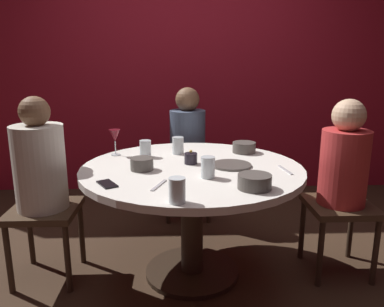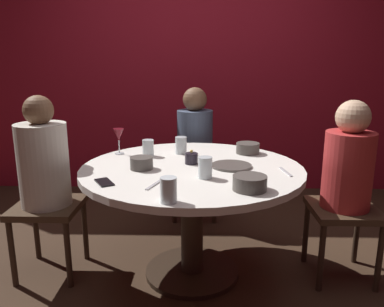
% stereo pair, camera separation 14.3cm
% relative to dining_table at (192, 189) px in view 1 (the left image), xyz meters
% --- Properties ---
extents(ground_plane, '(8.00, 8.00, 0.00)m').
position_rel_dining_table_xyz_m(ground_plane, '(0.00, 0.00, -0.57)').
color(ground_plane, '#382619').
extents(back_wall, '(6.00, 0.10, 2.60)m').
position_rel_dining_table_xyz_m(back_wall, '(0.00, 1.75, 0.73)').
color(back_wall, maroon).
rests_on(back_wall, ground).
extents(dining_table, '(1.34, 1.34, 0.72)m').
position_rel_dining_table_xyz_m(dining_table, '(0.00, 0.00, 0.00)').
color(dining_table, silver).
rests_on(dining_table, ground).
extents(seated_diner_left, '(0.40, 0.40, 1.15)m').
position_rel_dining_table_xyz_m(seated_diner_left, '(-0.91, 0.00, 0.13)').
color(seated_diner_left, '#3F2D1E').
rests_on(seated_diner_left, ground).
extents(seated_diner_back, '(0.40, 0.40, 1.13)m').
position_rel_dining_table_xyz_m(seated_diner_back, '(0.00, 0.96, 0.13)').
color(seated_diner_back, '#3F2D1E').
rests_on(seated_diner_back, ground).
extents(seated_diner_right, '(0.40, 0.40, 1.13)m').
position_rel_dining_table_xyz_m(seated_diner_right, '(0.94, 0.00, 0.13)').
color(seated_diner_right, '#3F2D1E').
rests_on(seated_diner_right, ground).
extents(candle_holder, '(0.08, 0.08, 0.09)m').
position_rel_dining_table_xyz_m(candle_holder, '(-0.01, 0.06, 0.18)').
color(candle_holder, black).
rests_on(candle_holder, dining_table).
extents(wine_glass, '(0.08, 0.08, 0.18)m').
position_rel_dining_table_xyz_m(wine_glass, '(-0.51, 0.30, 0.28)').
color(wine_glass, silver).
rests_on(wine_glass, dining_table).
extents(dinner_plate, '(0.24, 0.24, 0.01)m').
position_rel_dining_table_xyz_m(dinner_plate, '(0.24, -0.01, 0.15)').
color(dinner_plate, '#4C4742').
rests_on(dinner_plate, dining_table).
extents(cell_phone, '(0.13, 0.16, 0.01)m').
position_rel_dining_table_xyz_m(cell_phone, '(-0.45, -0.33, 0.15)').
color(cell_phone, black).
rests_on(cell_phone, dining_table).
extents(bowl_serving_large, '(0.13, 0.13, 0.07)m').
position_rel_dining_table_xyz_m(bowl_serving_large, '(-0.30, -0.06, 0.18)').
color(bowl_serving_large, '#4C4742').
rests_on(bowl_serving_large, dining_table).
extents(bowl_salad_center, '(0.16, 0.16, 0.07)m').
position_rel_dining_table_xyz_m(bowl_salad_center, '(0.38, 0.34, 0.18)').
color(bowl_salad_center, '#4C4742').
rests_on(bowl_salad_center, dining_table).
extents(bowl_small_white, '(0.17, 0.17, 0.07)m').
position_rel_dining_table_xyz_m(bowl_small_white, '(0.30, -0.42, 0.18)').
color(bowl_small_white, '#4C4742').
rests_on(bowl_small_white, dining_table).
extents(cup_near_candle, '(0.08, 0.08, 0.12)m').
position_rel_dining_table_xyz_m(cup_near_candle, '(-0.08, 0.32, 0.21)').
color(cup_near_candle, silver).
rests_on(cup_near_candle, dining_table).
extents(cup_by_left_diner, '(0.08, 0.08, 0.12)m').
position_rel_dining_table_xyz_m(cup_by_left_diner, '(-0.09, -0.60, 0.21)').
color(cup_by_left_diner, silver).
rests_on(cup_by_left_diner, dining_table).
extents(cup_by_right_diner, '(0.08, 0.08, 0.11)m').
position_rel_dining_table_xyz_m(cup_by_right_diner, '(-0.30, 0.25, 0.20)').
color(cup_by_right_diner, silver).
rests_on(cup_by_right_diner, dining_table).
extents(cup_center_front, '(0.08, 0.08, 0.12)m').
position_rel_dining_table_xyz_m(cup_center_front, '(0.08, -0.23, 0.21)').
color(cup_center_front, silver).
rests_on(cup_center_front, dining_table).
extents(fork_near_plate, '(0.08, 0.17, 0.01)m').
position_rel_dining_table_xyz_m(fork_near_plate, '(-0.18, -0.36, 0.15)').
color(fork_near_plate, '#B7B7BC').
rests_on(fork_near_plate, dining_table).
extents(knife_near_plate, '(0.04, 0.18, 0.01)m').
position_rel_dining_table_xyz_m(knife_near_plate, '(0.54, -0.11, 0.15)').
color(knife_near_plate, '#B7B7BC').
rests_on(knife_near_plate, dining_table).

